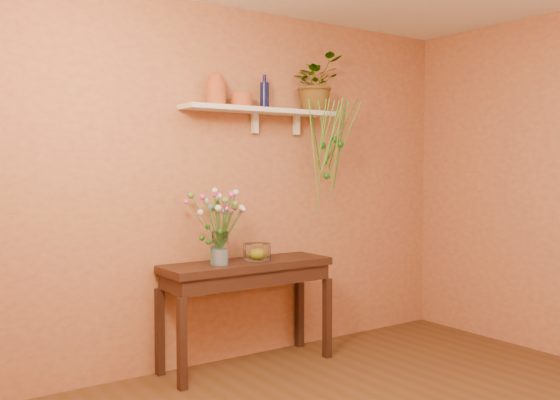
{
  "coord_description": "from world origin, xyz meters",
  "views": [
    {
      "loc": [
        -2.54,
        -2.11,
        1.48
      ],
      "look_at": [
        0.0,
        1.55,
        1.25
      ],
      "focal_mm": 39.64,
      "sensor_mm": 36.0,
      "label": 1
    }
  ],
  "objects_px": {
    "blue_bottle": "(265,95)",
    "bouquet": "(219,209)",
    "sideboard": "(247,277)",
    "spider_plant": "(315,83)",
    "glass_vase": "(220,251)",
    "glass_bowl": "(257,252)",
    "terracotta_jug": "(216,90)"
  },
  "relations": [
    {
      "from": "blue_bottle",
      "to": "bouquet",
      "type": "relative_size",
      "value": 0.58
    },
    {
      "from": "glass_bowl",
      "to": "blue_bottle",
      "type": "bearing_deg",
      "value": 38.5
    },
    {
      "from": "spider_plant",
      "to": "sideboard",
      "type": "bearing_deg",
      "value": -170.65
    },
    {
      "from": "glass_vase",
      "to": "bouquet",
      "type": "height_order",
      "value": "bouquet"
    },
    {
      "from": "blue_bottle",
      "to": "glass_bowl",
      "type": "bearing_deg",
      "value": -141.5
    },
    {
      "from": "bouquet",
      "to": "glass_bowl",
      "type": "bearing_deg",
      "value": 7.08
    },
    {
      "from": "glass_vase",
      "to": "glass_bowl",
      "type": "distance_m",
      "value": 0.35
    },
    {
      "from": "sideboard",
      "to": "blue_bottle",
      "type": "bearing_deg",
      "value": 27.28
    },
    {
      "from": "spider_plant",
      "to": "bouquet",
      "type": "relative_size",
      "value": 1.04
    },
    {
      "from": "terracotta_jug",
      "to": "blue_bottle",
      "type": "distance_m",
      "value": 0.43
    },
    {
      "from": "blue_bottle",
      "to": "glass_bowl",
      "type": "xyz_separation_m",
      "value": [
        -0.15,
        -0.12,
        -1.2
      ]
    },
    {
      "from": "blue_bottle",
      "to": "bouquet",
      "type": "distance_m",
      "value": 1.0
    },
    {
      "from": "sideboard",
      "to": "glass_vase",
      "type": "height_order",
      "value": "glass_vase"
    },
    {
      "from": "sideboard",
      "to": "bouquet",
      "type": "relative_size",
      "value": 2.89
    },
    {
      "from": "glass_vase",
      "to": "blue_bottle",
      "type": "bearing_deg",
      "value": 19.13
    },
    {
      "from": "terracotta_jug",
      "to": "sideboard",
      "type": "bearing_deg",
      "value": -30.99
    },
    {
      "from": "sideboard",
      "to": "blue_bottle",
      "type": "height_order",
      "value": "blue_bottle"
    },
    {
      "from": "blue_bottle",
      "to": "spider_plant",
      "type": "bearing_deg",
      "value": -0.34
    },
    {
      "from": "bouquet",
      "to": "glass_vase",
      "type": "bearing_deg",
      "value": -81.49
    },
    {
      "from": "sideboard",
      "to": "bouquet",
      "type": "bearing_deg",
      "value": -171.81
    },
    {
      "from": "terracotta_jug",
      "to": "spider_plant",
      "type": "xyz_separation_m",
      "value": [
        0.92,
        0.01,
        0.12
      ]
    },
    {
      "from": "sideboard",
      "to": "glass_bowl",
      "type": "height_order",
      "value": "glass_bowl"
    },
    {
      "from": "sideboard",
      "to": "glass_bowl",
      "type": "bearing_deg",
      "value": 3.95
    },
    {
      "from": "glass_vase",
      "to": "sideboard",
      "type": "bearing_deg",
      "value": 10.67
    },
    {
      "from": "sideboard",
      "to": "glass_vase",
      "type": "xyz_separation_m",
      "value": [
        -0.25,
        -0.05,
        0.22
      ]
    },
    {
      "from": "spider_plant",
      "to": "glass_vase",
      "type": "distance_m",
      "value": 1.62
    },
    {
      "from": "sideboard",
      "to": "spider_plant",
      "type": "xyz_separation_m",
      "value": [
        0.73,
        0.12,
        1.5
      ]
    },
    {
      "from": "spider_plant",
      "to": "glass_vase",
      "type": "height_order",
      "value": "spider_plant"
    },
    {
      "from": "terracotta_jug",
      "to": "spider_plant",
      "type": "bearing_deg",
      "value": 0.37
    },
    {
      "from": "spider_plant",
      "to": "bouquet",
      "type": "xyz_separation_m",
      "value": [
        -0.99,
        -0.16,
        -0.98
      ]
    },
    {
      "from": "glass_vase",
      "to": "glass_bowl",
      "type": "height_order",
      "value": "glass_vase"
    },
    {
      "from": "terracotta_jug",
      "to": "spider_plant",
      "type": "distance_m",
      "value": 0.93
    }
  ]
}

